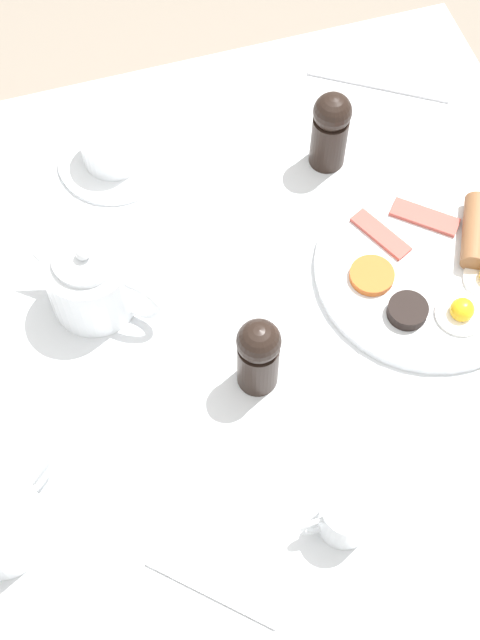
% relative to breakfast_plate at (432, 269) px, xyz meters
% --- Properties ---
extents(ground_plane, '(8.00, 8.00, 0.00)m').
position_rel_breakfast_plate_xyz_m(ground_plane, '(0.25, 0.01, -0.76)').
color(ground_plane, gray).
extents(table, '(0.93, 0.90, 0.75)m').
position_rel_breakfast_plate_xyz_m(table, '(0.25, 0.01, -0.09)').
color(table, silver).
rests_on(table, ground_plane).
extents(breakfast_plate, '(0.29, 0.29, 0.04)m').
position_rel_breakfast_plate_xyz_m(breakfast_plate, '(0.00, 0.00, 0.00)').
color(breakfast_plate, white).
rests_on(breakfast_plate, table).
extents(teapot_near, '(0.15, 0.14, 0.12)m').
position_rel_breakfast_plate_xyz_m(teapot_near, '(0.41, -0.08, 0.04)').
color(teapot_near, white).
rests_on(teapot_near, table).
extents(teacup_with_saucer_left, '(0.15, 0.15, 0.06)m').
position_rel_breakfast_plate_xyz_m(teacup_with_saucer_left, '(0.34, -0.29, 0.01)').
color(teacup_with_saucer_left, white).
rests_on(teacup_with_saucer_left, table).
extents(creamer_jug, '(0.08, 0.06, 0.06)m').
position_rel_breakfast_plate_xyz_m(creamer_jug, '(0.22, 0.27, 0.02)').
color(creamer_jug, white).
rests_on(creamer_jug, table).
extents(pepper_grinder, '(0.05, 0.05, 0.12)m').
position_rel_breakfast_plate_xyz_m(pepper_grinder, '(0.07, -0.21, 0.05)').
color(pepper_grinder, black).
rests_on(pepper_grinder, table).
extents(salt_grinder, '(0.05, 0.05, 0.12)m').
position_rel_breakfast_plate_xyz_m(salt_grinder, '(0.26, 0.08, 0.05)').
color(salt_grinder, black).
rests_on(salt_grinder, table).
extents(knife_by_plate, '(0.18, 0.12, 0.00)m').
position_rel_breakfast_plate_xyz_m(knife_by_plate, '(-0.05, -0.32, -0.01)').
color(knife_by_plate, silver).
rests_on(knife_by_plate, table).
extents(spoon_for_tea, '(0.12, 0.11, 0.00)m').
position_rel_breakfast_plate_xyz_m(spoon_for_tea, '(0.37, 0.30, -0.01)').
color(spoon_for_tea, silver).
rests_on(spoon_for_tea, table).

